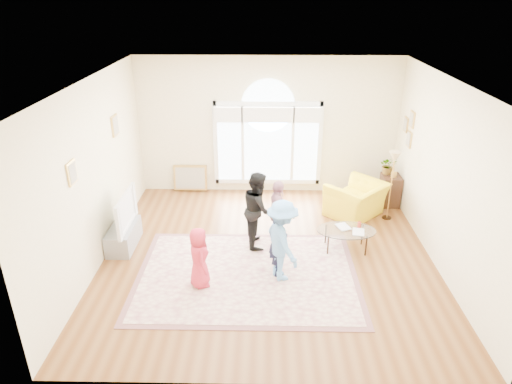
{
  "coord_description": "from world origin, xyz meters",
  "views": [
    {
      "loc": [
        -0.08,
        -7.22,
        4.57
      ],
      "look_at": [
        -0.22,
        0.3,
        1.16
      ],
      "focal_mm": 32.0,
      "sensor_mm": 36.0,
      "label": 1
    }
  ],
  "objects_px": {
    "area_rug": "(247,275)",
    "armchair": "(356,200)",
    "tv_console": "(124,236)",
    "coffee_table": "(346,231)",
    "television": "(121,211)"
  },
  "relations": [
    {
      "from": "television",
      "to": "tv_console",
      "type": "bearing_deg",
      "value": 180.0
    },
    {
      "from": "tv_console",
      "to": "area_rug",
      "type": "bearing_deg",
      "value": -21.4
    },
    {
      "from": "tv_console",
      "to": "coffee_table",
      "type": "relative_size",
      "value": 0.9
    },
    {
      "from": "area_rug",
      "to": "armchair",
      "type": "xyz_separation_m",
      "value": [
        2.27,
        2.33,
        0.36
      ]
    },
    {
      "from": "television",
      "to": "area_rug",
      "type": "bearing_deg",
      "value": -21.46
    },
    {
      "from": "area_rug",
      "to": "coffee_table",
      "type": "relative_size",
      "value": 3.25
    },
    {
      "from": "tv_console",
      "to": "armchair",
      "type": "distance_m",
      "value": 4.87
    },
    {
      "from": "television",
      "to": "coffee_table",
      "type": "bearing_deg",
      "value": -0.63
    },
    {
      "from": "television",
      "to": "armchair",
      "type": "relative_size",
      "value": 1.02
    },
    {
      "from": "area_rug",
      "to": "coffee_table",
      "type": "distance_m",
      "value": 2.07
    },
    {
      "from": "tv_console",
      "to": "coffee_table",
      "type": "xyz_separation_m",
      "value": [
        4.22,
        -0.05,
        0.19
      ]
    },
    {
      "from": "armchair",
      "to": "tv_console",
      "type": "bearing_deg",
      "value": -28.05
    },
    {
      "from": "area_rug",
      "to": "tv_console",
      "type": "height_order",
      "value": "tv_console"
    },
    {
      "from": "area_rug",
      "to": "armchair",
      "type": "bearing_deg",
      "value": 45.7
    },
    {
      "from": "television",
      "to": "armchair",
      "type": "xyz_separation_m",
      "value": [
        4.66,
        1.39,
        -0.38
      ]
    }
  ]
}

